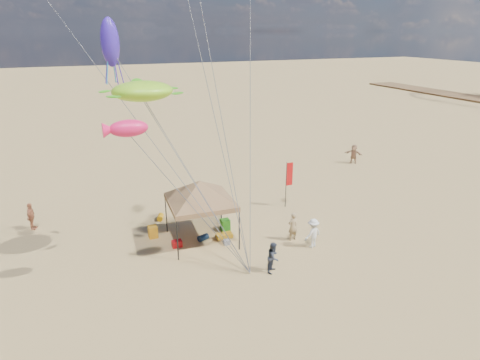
{
  "coord_description": "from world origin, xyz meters",
  "views": [
    {
      "loc": [
        -7.61,
        -15.34,
        11.2
      ],
      "look_at": [
        0.0,
        3.0,
        4.0
      ],
      "focal_mm": 30.75,
      "sensor_mm": 36.0,
      "label": 1
    }
  ],
  "objects_px": {
    "canopy_tent": "(200,183)",
    "person_far_c": "(354,154)",
    "person_near_b": "(273,257)",
    "person_near_c": "(313,233)",
    "cooler_red": "(177,244)",
    "cooler_blue": "(229,209)",
    "chair_green": "(225,225)",
    "beach_cart": "(224,235)",
    "feather_flag": "(289,177)",
    "chair_yellow": "(153,232)",
    "person_far_a": "(31,216)",
    "person_near_a": "(293,227)"
  },
  "relations": [
    {
      "from": "canopy_tent",
      "to": "person_far_c",
      "type": "bearing_deg",
      "value": 27.07
    },
    {
      "from": "person_near_b",
      "to": "person_near_c",
      "type": "relative_size",
      "value": 0.94
    },
    {
      "from": "cooler_red",
      "to": "person_far_c",
      "type": "height_order",
      "value": "person_far_c"
    },
    {
      "from": "cooler_blue",
      "to": "person_far_c",
      "type": "height_order",
      "value": "person_far_c"
    },
    {
      "from": "person_near_b",
      "to": "person_far_c",
      "type": "bearing_deg",
      "value": -1.57
    },
    {
      "from": "chair_green",
      "to": "beach_cart",
      "type": "bearing_deg",
      "value": -113.36
    },
    {
      "from": "chair_green",
      "to": "person_near_b",
      "type": "bearing_deg",
      "value": -83.0
    },
    {
      "from": "feather_flag",
      "to": "chair_yellow",
      "type": "distance_m",
      "value": 9.53
    },
    {
      "from": "chair_yellow",
      "to": "person_far_c",
      "type": "relative_size",
      "value": 0.4
    },
    {
      "from": "chair_green",
      "to": "beach_cart",
      "type": "relative_size",
      "value": 0.78
    },
    {
      "from": "person_near_b",
      "to": "person_far_a",
      "type": "distance_m",
      "value": 14.81
    },
    {
      "from": "cooler_blue",
      "to": "chair_green",
      "type": "distance_m",
      "value": 2.68
    },
    {
      "from": "chair_yellow",
      "to": "person_far_a",
      "type": "distance_m",
      "value": 7.51
    },
    {
      "from": "cooler_blue",
      "to": "feather_flag",
      "type": "bearing_deg",
      "value": -9.77
    },
    {
      "from": "cooler_red",
      "to": "chair_green",
      "type": "distance_m",
      "value": 3.29
    },
    {
      "from": "person_near_c",
      "to": "person_near_a",
      "type": "bearing_deg",
      "value": -76.39
    },
    {
      "from": "canopy_tent",
      "to": "chair_green",
      "type": "height_order",
      "value": "canopy_tent"
    },
    {
      "from": "feather_flag",
      "to": "chair_green",
      "type": "distance_m",
      "value": 5.71
    },
    {
      "from": "chair_yellow",
      "to": "person_near_a",
      "type": "bearing_deg",
      "value": -24.77
    },
    {
      "from": "chair_green",
      "to": "chair_yellow",
      "type": "relative_size",
      "value": 1.0
    },
    {
      "from": "chair_yellow",
      "to": "canopy_tent",
      "type": "bearing_deg",
      "value": -29.96
    },
    {
      "from": "chair_green",
      "to": "chair_yellow",
      "type": "bearing_deg",
      "value": 169.67
    },
    {
      "from": "cooler_red",
      "to": "beach_cart",
      "type": "relative_size",
      "value": 0.6
    },
    {
      "from": "canopy_tent",
      "to": "person_near_c",
      "type": "distance_m",
      "value": 6.74
    },
    {
      "from": "cooler_blue",
      "to": "person_near_c",
      "type": "height_order",
      "value": "person_near_c"
    },
    {
      "from": "person_far_a",
      "to": "person_near_a",
      "type": "bearing_deg",
      "value": -103.58
    },
    {
      "from": "person_far_c",
      "to": "beach_cart",
      "type": "bearing_deg",
      "value": -96.78
    },
    {
      "from": "canopy_tent",
      "to": "person_far_c",
      "type": "distance_m",
      "value": 19.27
    },
    {
      "from": "chair_green",
      "to": "person_far_c",
      "type": "bearing_deg",
      "value": 27.61
    },
    {
      "from": "chair_yellow",
      "to": "chair_green",
      "type": "bearing_deg",
      "value": -10.33
    },
    {
      "from": "chair_yellow",
      "to": "person_near_b",
      "type": "distance_m",
      "value": 7.57
    },
    {
      "from": "person_far_a",
      "to": "cooler_blue",
      "type": "bearing_deg",
      "value": -86.44
    },
    {
      "from": "beach_cart",
      "to": "person_near_b",
      "type": "distance_m",
      "value": 4.28
    },
    {
      "from": "canopy_tent",
      "to": "feather_flag",
      "type": "distance_m",
      "value": 7.36
    },
    {
      "from": "chair_green",
      "to": "person_near_a",
      "type": "xyz_separation_m",
      "value": [
        3.11,
        -2.59,
        0.49
      ]
    },
    {
      "from": "cooler_blue",
      "to": "chair_yellow",
      "type": "relative_size",
      "value": 0.77
    },
    {
      "from": "cooler_red",
      "to": "chair_yellow",
      "type": "xyz_separation_m",
      "value": [
        -0.99,
        1.63,
        0.16
      ]
    },
    {
      "from": "cooler_blue",
      "to": "person_far_c",
      "type": "distance_m",
      "value": 15.23
    },
    {
      "from": "cooler_red",
      "to": "person_near_a",
      "type": "bearing_deg",
      "value": -15.36
    },
    {
      "from": "person_far_a",
      "to": "person_far_c",
      "type": "relative_size",
      "value": 0.97
    },
    {
      "from": "chair_green",
      "to": "chair_yellow",
      "type": "height_order",
      "value": "same"
    },
    {
      "from": "person_far_a",
      "to": "feather_flag",
      "type": "bearing_deg",
      "value": -86.29
    },
    {
      "from": "beach_cart",
      "to": "person_near_c",
      "type": "height_order",
      "value": "person_near_c"
    },
    {
      "from": "cooler_blue",
      "to": "person_near_b",
      "type": "bearing_deg",
      "value": -94.29
    },
    {
      "from": "feather_flag",
      "to": "chair_yellow",
      "type": "bearing_deg",
      "value": -174.16
    },
    {
      "from": "cooler_red",
      "to": "person_near_c",
      "type": "xyz_separation_m",
      "value": [
        6.89,
        -2.85,
        0.65
      ]
    },
    {
      "from": "cooler_blue",
      "to": "person_far_a",
      "type": "bearing_deg",
      "value": 169.62
    },
    {
      "from": "canopy_tent",
      "to": "person_far_c",
      "type": "relative_size",
      "value": 3.91
    },
    {
      "from": "cooler_blue",
      "to": "person_near_a",
      "type": "height_order",
      "value": "person_near_a"
    },
    {
      "from": "chair_green",
      "to": "chair_yellow",
      "type": "xyz_separation_m",
      "value": [
        -4.16,
        0.76,
        0.0
      ]
    }
  ]
}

